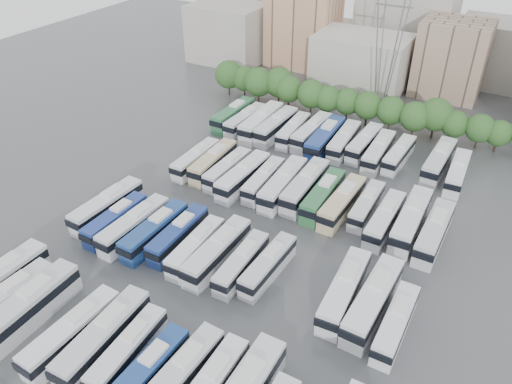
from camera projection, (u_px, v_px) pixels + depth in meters
The scene contains 49 objects.
ground at pixel (254, 240), 68.61m from camera, with size 220.00×220.00×0.00m, color #424447.
tree_line at pixel (346, 100), 97.98m from camera, with size 65.32×7.80×8.03m.
city_buildings at pixel (372, 39), 119.56m from camera, with size 102.00×35.00×20.00m.
electricity_pylon at pixel (392, 19), 93.85m from camera, with size 9.00×6.91×33.83m.
bus_r0_s1 at pixel (7, 301), 56.61m from camera, with size 3.18×12.40×3.86m.
bus_r0_s2 at pixel (27, 309), 55.36m from camera, with size 3.21×13.74×4.30m.
bus_r0_s4 at pixel (72, 333), 52.86m from camera, with size 3.18×12.29×3.82m.
bus_r0_s5 at pixel (104, 337), 52.28m from camera, with size 3.19×12.82×4.00m.
bus_r0_s6 at pixel (128, 350), 51.17m from camera, with size 2.92×11.08×3.45m.
bus_r0_s7 at pixel (146, 374), 48.79m from camera, with size 2.79×11.35×3.54m.
bus_r0_s8 at pixel (180, 376), 48.49m from camera, with size 3.13×11.93×3.71m.
bus_r1_s0 at pixel (107, 206), 72.14m from camera, with size 3.32×12.62×3.92m.
bus_r1_s1 at pixel (116, 220), 69.68m from camera, with size 2.64×11.21×3.50m.
bus_r1_s2 at pixel (134, 225), 68.39m from camera, with size 3.23×12.34×3.84m.
bus_r1_s3 at pixel (155, 231), 67.41m from camera, with size 2.92×12.08×3.77m.
bus_r1_s4 at pixel (178, 234), 66.89m from camera, with size 2.62×11.44×3.58m.
bus_r1_s5 at pixel (196, 247), 64.78m from camera, with size 2.73×11.18×3.49m.
bus_r1_s6 at pixel (217, 251), 63.73m from camera, with size 2.99×12.59×3.93m.
bus_r1_s7 at pixel (242, 263), 62.27m from camera, with size 2.56×10.92×3.41m.
bus_r1_s8 at pixel (268, 265), 61.91m from camera, with size 2.82×11.03×3.43m.
bus_r1_s11 at pixel (344, 290), 57.92m from camera, with size 3.33×12.80×3.98m.
bus_r1_s12 at pixel (373, 301), 56.46m from camera, with size 3.42×13.43×4.18m.
bus_r1_s13 at pixel (396, 323), 54.12m from camera, with size 2.48×11.05×3.46m.
bus_r2_s1 at pixel (196, 159), 83.73m from camera, with size 2.50×11.43×3.59m.
bus_r2_s2 at pixel (213, 162), 82.89m from camera, with size 3.09×12.06×3.75m.
bus_r2_s3 at pixel (228, 169), 81.05m from camera, with size 2.73×11.34×3.54m.
bus_r2_s4 at pixel (243, 176), 78.91m from camera, with size 3.24×12.76×3.97m.
bus_r2_s5 at pixel (264, 180), 78.36m from camera, with size 2.88×11.31×3.52m.
bus_r2_s6 at pixel (283, 184), 76.82m from camera, with size 3.39×13.24×4.12m.
bus_r2_s7 at pixel (305, 186), 76.37m from camera, with size 3.06×13.24×4.14m.
bus_r2_s8 at pixel (323, 196), 74.41m from camera, with size 2.85×12.36×3.87m.
bus_r2_s9 at pixel (342, 202), 72.89m from camera, with size 3.18×12.48×3.89m.
bus_r2_s10 at pixel (367, 205), 72.72m from camera, with size 2.45×10.83×3.39m.
bus_r2_s11 at pixel (385, 219), 69.63m from camera, with size 2.81×11.90×3.72m.
bus_r2_s12 at pixel (411, 220), 69.14m from camera, with size 3.04×13.43×4.21m.
bus_r2_s13 at pixel (434, 232), 67.02m from camera, with size 3.00×12.74×3.98m.
bus_r3_s0 at pixel (233, 115), 98.03m from camera, with size 2.98×12.45×3.89m.
bus_r3_s1 at pixel (245, 120), 96.09m from camera, with size 3.13×11.98×3.73m.
bus_r3_s2 at pixel (261, 122), 94.86m from camera, with size 3.13×13.62×4.26m.
bus_r3_s3 at pixel (276, 126), 93.77m from camera, with size 3.20×12.86×4.01m.
bus_r3_s4 at pixel (293, 130), 92.69m from camera, with size 3.07×11.55×3.59m.
bus_r3_s5 at pixel (312, 132), 91.81m from camera, with size 3.21×12.62×3.93m.
bus_r3_s6 at pixel (325, 138), 89.31m from camera, with size 3.31×13.68×4.27m.
bus_r3_s7 at pixel (344, 141), 88.87m from camera, with size 3.25×12.40×3.86m.
bus_r3_s8 at pixel (364, 143), 88.33m from camera, with size 3.14×12.11×3.77m.
bus_r3_s9 at pixel (378, 152), 85.63m from camera, with size 2.90×12.32×3.85m.
bus_r3_s10 at pixel (399, 155), 85.10m from camera, with size 3.03×11.36×3.53m.
bus_r3_s12 at pixel (439, 161), 82.83m from camera, with size 3.32×12.94×4.03m.
bus_r3_s13 at pixel (458, 172), 80.13m from camera, with size 2.92×11.78×3.67m.
Camera 1 is at (26.09, -46.56, 43.62)m, focal length 35.00 mm.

